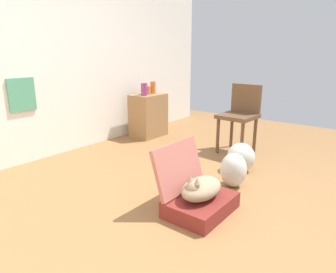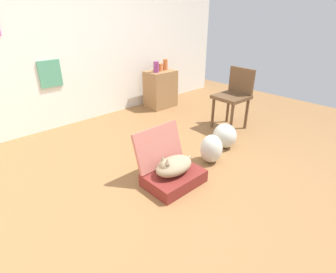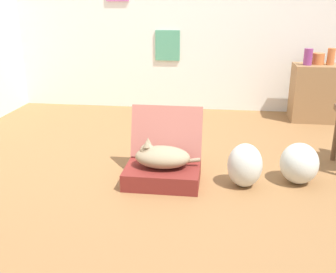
{
  "view_description": "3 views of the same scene",
  "coord_description": "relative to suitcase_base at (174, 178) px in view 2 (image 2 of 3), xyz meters",
  "views": [
    {
      "loc": [
        -2.1,
        -1.36,
        1.32
      ],
      "look_at": [
        0.18,
        0.43,
        0.52
      ],
      "focal_mm": 32.32,
      "sensor_mm": 36.0,
      "label": 1
    },
    {
      "loc": [
        -1.73,
        -1.81,
        1.67
      ],
      "look_at": [
        0.11,
        0.16,
        0.38
      ],
      "focal_mm": 28.15,
      "sensor_mm": 36.0,
      "label": 2
    },
    {
      "loc": [
        0.32,
        -3.0,
        1.39
      ],
      "look_at": [
        -0.08,
        0.06,
        0.32
      ],
      "focal_mm": 41.91,
      "sensor_mm": 36.0,
      "label": 3
    }
  ],
  "objects": [
    {
      "name": "ground_plane",
      "position": [
        0.1,
        0.14,
        -0.07
      ],
      "size": [
        7.68,
        7.68,
        0.0
      ],
      "primitive_type": "plane",
      "color": "olive",
      "rests_on": "ground"
    },
    {
      "name": "wall_back",
      "position": [
        0.1,
        2.4,
        1.23
      ],
      "size": [
        6.4,
        0.15,
        2.6
      ],
      "color": "silver",
      "rests_on": "ground"
    },
    {
      "name": "suitcase_base",
      "position": [
        0.0,
        0.0,
        0.0
      ],
      "size": [
        0.6,
        0.44,
        0.14
      ],
      "primitive_type": "cube",
      "color": "maroon",
      "rests_on": "ground"
    },
    {
      "name": "suitcase_lid",
      "position": [
        0.0,
        0.24,
        0.28
      ],
      "size": [
        0.6,
        0.16,
        0.43
      ],
      "primitive_type": "cube",
      "rotation": [
        1.27,
        0.0,
        0.0
      ],
      "color": "#B26356",
      "rests_on": "suitcase_base"
    },
    {
      "name": "cat",
      "position": [
        -0.01,
        0.0,
        0.16
      ],
      "size": [
        0.52,
        0.28,
        0.23
      ],
      "color": "#998466",
      "rests_on": "suitcase_base"
    },
    {
      "name": "plastic_bag_white",
      "position": [
        0.65,
        0.02,
        0.11
      ],
      "size": [
        0.27,
        0.27,
        0.35
      ],
      "primitive_type": "ellipsoid",
      "color": "silver",
      "rests_on": "ground"
    },
    {
      "name": "plastic_bag_clear",
      "position": [
        1.08,
        0.15,
        0.1
      ],
      "size": [
        0.3,
        0.32,
        0.33
      ],
      "primitive_type": "ellipsoid",
      "color": "silver",
      "rests_on": "ground"
    },
    {
      "name": "side_table",
      "position": [
        1.58,
        1.99,
        0.27
      ],
      "size": [
        0.54,
        0.39,
        0.68
      ],
      "primitive_type": "cube",
      "color": "olive",
      "rests_on": "ground"
    },
    {
      "name": "vase_tall",
      "position": [
        1.44,
        1.95,
        0.71
      ],
      "size": [
        0.1,
        0.1,
        0.19
      ],
      "primitive_type": "cylinder",
      "color": "#8C387A",
      "rests_on": "side_table"
    },
    {
      "name": "vase_short",
      "position": [
        1.71,
        2.01,
        0.71
      ],
      "size": [
        0.09,
        0.09,
        0.19
      ],
      "primitive_type": "cylinder",
      "color": "#CC6B38",
      "rests_on": "side_table"
    },
    {
      "name": "vase_round",
      "position": [
        1.58,
        2.02,
        0.68
      ],
      "size": [
        0.14,
        0.14,
        0.13
      ],
      "primitive_type": "cylinder",
      "color": "#CC6B38",
      "rests_on": "side_table"
    },
    {
      "name": "chair",
      "position": [
        1.74,
        0.48,
        0.45
      ],
      "size": [
        0.48,
        0.47,
        0.91
      ],
      "rotation": [
        0.0,
        0.0,
        -1.62
      ],
      "color": "brown",
      "rests_on": "ground"
    }
  ]
}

